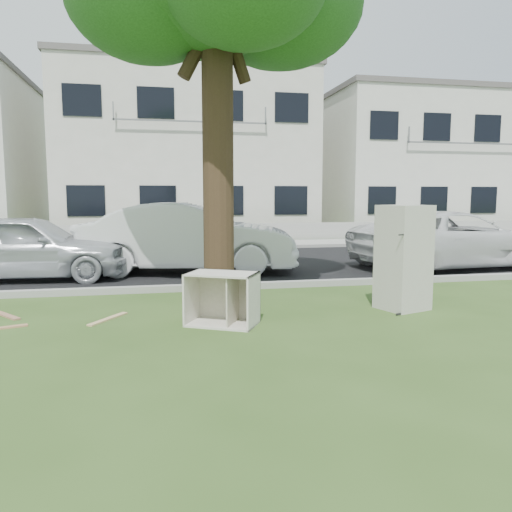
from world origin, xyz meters
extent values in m
plane|color=#304C1B|center=(0.00, 0.00, 0.00)|extent=(120.00, 120.00, 0.00)
cube|color=black|center=(0.00, 6.00, 0.01)|extent=(120.00, 7.00, 0.01)
cube|color=gray|center=(0.00, 2.45, 0.00)|extent=(120.00, 0.18, 0.12)
cube|color=gray|center=(0.00, 9.55, 0.00)|extent=(120.00, 0.18, 0.12)
cube|color=gray|center=(0.00, 11.00, 0.01)|extent=(120.00, 2.80, 0.01)
cube|color=gray|center=(0.00, 12.60, 0.35)|extent=(120.00, 0.15, 0.70)
cylinder|color=black|center=(-0.40, 1.80, 2.60)|extent=(0.54, 0.54, 5.20)
cube|color=silver|center=(0.00, 17.50, 3.60)|extent=(11.00, 8.00, 7.20)
cube|color=#595451|center=(0.00, 17.50, 7.32)|extent=(11.22, 8.16, 0.24)
cube|color=beige|center=(12.00, 17.50, 3.30)|extent=(10.00, 8.00, 6.60)
cube|color=#595451|center=(12.00, 17.50, 6.72)|extent=(10.20, 8.16, 0.24)
cube|color=white|center=(2.34, 0.27, 0.83)|extent=(0.85, 0.82, 1.65)
cube|color=silver|center=(-0.60, -0.14, 0.37)|extent=(1.11, 0.96, 0.74)
cube|color=#9A6B50|center=(-3.80, 1.08, 0.01)|extent=(0.70, 0.85, 0.02)
cube|color=tan|center=(-2.20, 0.46, 0.01)|extent=(0.52, 0.74, 0.02)
imported|color=silver|center=(-0.73, 4.71, 0.82)|extent=(5.18, 2.54, 1.63)
imported|color=silver|center=(5.77, 4.24, 0.71)|extent=(5.32, 2.86, 1.42)
imported|color=silver|center=(-4.20, 4.41, 0.72)|extent=(4.30, 1.95, 1.43)
camera|label=1|loc=(-1.49, -6.93, 1.80)|focal=35.00mm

